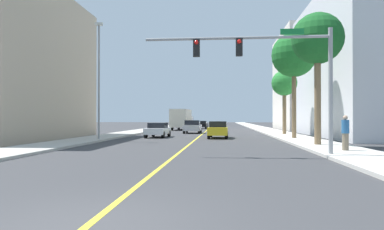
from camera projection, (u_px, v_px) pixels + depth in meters
The scene contains 17 objects.
ground at pixel (206, 131), 47.79m from camera, with size 192.00×192.00×0.00m, color #38383A.
sidewalk_left at pixel (144, 130), 48.54m from camera, with size 3.28×168.00×0.15m, color #B2ADA3.
sidewalk_right at pixel (269, 131), 47.05m from camera, with size 3.28×168.00×0.15m, color beige.
lane_marking_center at pixel (206, 131), 47.79m from camera, with size 0.16×144.00×0.01m, color yellow.
building_left_near at pixel (5, 66), 30.24m from camera, with size 10.16×16.41×12.69m, color tan.
building_right_far at pixel (313, 82), 55.36m from camera, with size 10.28×16.48×15.13m, color silver.
traffic_signal_mast at pixel (271, 62), 16.59m from camera, with size 8.87×0.36×5.90m.
street_lamp at pixel (99, 75), 27.44m from camera, with size 0.56×0.28×9.14m.
palm_near at pixel (317, 40), 22.04m from camera, with size 3.23×3.23×8.30m.
palm_mid at pixel (294, 56), 29.18m from camera, with size 3.70×3.70×8.78m.
palm_far at pixel (284, 84), 36.26m from camera, with size 2.63×2.63×6.60m.
car_black at pixel (202, 125), 58.46m from camera, with size 1.95×4.31×1.32m.
car_white at pixel (158, 130), 32.63m from camera, with size 1.92×4.03×1.36m.
car_yellow at pixel (218, 129), 31.40m from camera, with size 1.82×4.29×1.51m.
car_silver at pixel (193, 127), 41.33m from camera, with size 1.97×4.03×1.53m.
delivery_truck at pixel (182, 119), 52.98m from camera, with size 2.74×8.74×3.08m.
pedestrian at pixel (345, 133), 18.01m from camera, with size 0.38×0.38×1.81m.
Camera 1 is at (2.27, -5.79, 1.82)m, focal length 32.76 mm.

